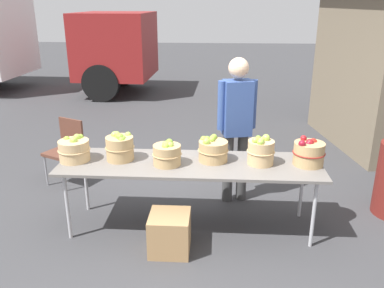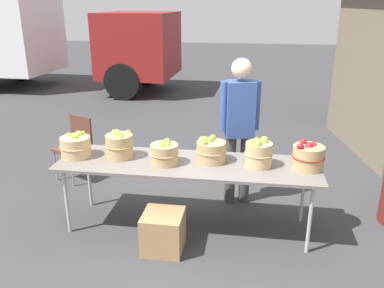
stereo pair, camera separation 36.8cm
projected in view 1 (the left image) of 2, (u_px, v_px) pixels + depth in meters
ground_plane at (190, 226)px, 4.41m from camera, size 40.00×40.00×0.00m
market_table at (190, 166)px, 4.16m from camera, size 2.70×0.76×0.75m
apple_basket_green_0 at (74, 150)px, 4.18m from camera, size 0.33×0.33×0.27m
apple_basket_green_1 at (120, 147)px, 4.19m from camera, size 0.31×0.31×0.30m
apple_basket_green_2 at (167, 154)px, 4.07m from camera, size 0.30×0.30×0.26m
apple_basket_green_3 at (213, 150)px, 4.18m from camera, size 0.32×0.32×0.27m
apple_basket_green_4 at (261, 151)px, 4.08m from camera, size 0.29×0.29×0.31m
apple_basket_red_0 at (309, 153)px, 4.07m from camera, size 0.33×0.33×0.29m
vendor_adult at (237, 120)px, 4.66m from camera, size 0.45×0.30×1.74m
folding_chair at (67, 146)px, 5.33m from camera, size 0.54×0.54×0.86m
produce_crate at (170, 233)px, 3.92m from camera, size 0.39×0.39×0.39m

